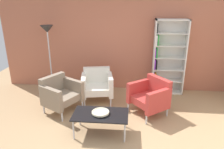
# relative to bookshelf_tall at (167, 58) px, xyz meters

# --- Properties ---
(ground_plane) EXTENTS (8.32, 8.32, 0.00)m
(ground_plane) POSITION_rel_bookshelf_tall_xyz_m (-1.17, -2.26, -0.93)
(ground_plane) COLOR tan
(brick_back_panel) EXTENTS (6.40, 0.12, 2.90)m
(brick_back_panel) POSITION_rel_bookshelf_tall_xyz_m (-1.17, 0.20, 0.52)
(brick_back_panel) COLOR #B2664C
(brick_back_panel) RESTS_ON ground_plane
(bookshelf_tall) EXTENTS (0.80, 0.30, 1.90)m
(bookshelf_tall) POSITION_rel_bookshelf_tall_xyz_m (0.00, 0.00, 0.00)
(bookshelf_tall) COLOR silver
(bookshelf_tall) RESTS_ON ground_plane
(coffee_table_low) EXTENTS (1.00, 0.56, 0.40)m
(coffee_table_low) POSITION_rel_bookshelf_tall_xyz_m (-1.43, -2.01, -0.56)
(coffee_table_low) COLOR black
(coffee_table_low) RESTS_ON ground_plane
(decorative_bowl) EXTENTS (0.32, 0.32, 0.05)m
(decorative_bowl) POSITION_rel_bookshelf_tall_xyz_m (-1.43, -2.01, -0.50)
(decorative_bowl) COLOR beige
(decorative_bowl) RESTS_ON coffee_table_low
(armchair_corner_red) EXTENTS (0.82, 0.77, 0.78)m
(armchair_corner_red) POSITION_rel_bookshelf_tall_xyz_m (-1.71, -0.67, -0.52)
(armchair_corner_red) COLOR white
(armchair_corner_red) RESTS_ON ground_plane
(armchair_by_bookshelf) EXTENTS (0.94, 0.95, 0.78)m
(armchair_by_bookshelf) POSITION_rel_bookshelf_tall_xyz_m (-0.48, -1.18, -0.52)
(armchair_by_bookshelf) COLOR #B73833
(armchair_by_bookshelf) RESTS_ON ground_plane
(armchair_near_window) EXTENTS (0.91, 0.93, 0.78)m
(armchair_near_window) POSITION_rel_bookshelf_tall_xyz_m (-2.42, -1.25, -0.52)
(armchair_near_window) COLOR gray
(armchair_near_window) RESTS_ON ground_plane
(floor_lamp_torchiere) EXTENTS (0.32, 0.32, 1.74)m
(floor_lamp_torchiere) POSITION_rel_bookshelf_tall_xyz_m (-3.00, -0.21, 0.52)
(floor_lamp_torchiere) COLOR silver
(floor_lamp_torchiere) RESTS_ON ground_plane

